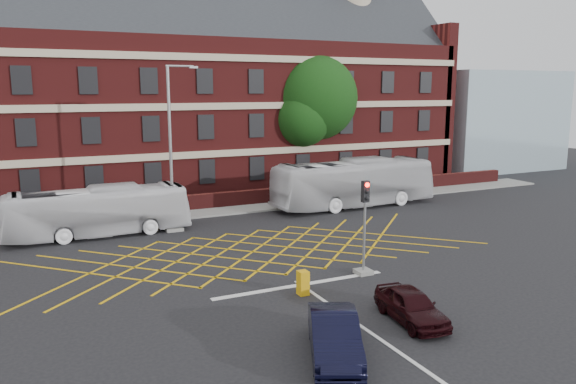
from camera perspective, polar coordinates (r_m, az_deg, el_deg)
name	(u,v)px	position (r m, az deg, el deg)	size (l,w,h in m)	color
ground	(268,262)	(27.32, -2.02, -7.17)	(120.00, 120.00, 0.00)	black
victorian_building	(162,94)	(47.10, -12.71, 9.68)	(51.00, 12.17, 20.40)	#581616
boundary_wall	(193,203)	(39.09, -9.66, -1.08)	(56.00, 0.50, 1.10)	#4A1314
far_pavement	(197,213)	(38.25, -9.22, -2.07)	(60.00, 3.00, 0.12)	slate
glass_block	(484,120)	(63.19, 19.25, 6.91)	(14.00, 10.00, 10.00)	#99B2BF
box_junction_hatching	(253,252)	(29.08, -3.61, -6.07)	(11.50, 0.12, 0.02)	#CC990C
stop_line	(301,285)	(24.31, 1.32, -9.40)	(8.00, 0.30, 0.02)	silver
centre_line	(391,347)	(19.19, 10.43, -15.21)	(0.15, 14.00, 0.02)	silver
bus_left	(98,211)	(33.58, -18.74, -1.88)	(2.38, 10.16, 2.83)	silver
bus_right	(354,183)	(39.94, 6.73, 0.91)	(2.84, 12.14, 3.38)	silver
car_navy	(334,336)	(18.09, 4.73, -14.34)	(1.47, 4.21, 1.39)	black
car_maroon	(411,305)	(20.99, 12.41, -11.20)	(1.44, 3.58, 1.22)	black
deciduous_tree	(314,104)	(46.39, 2.68, 8.91)	(7.36, 6.98, 11.02)	black
traffic_light_near	(364,236)	(25.40, 7.76, -4.48)	(0.70, 0.70, 4.27)	slate
street_lamp	(173,174)	(33.36, -11.65, 1.77)	(2.25, 1.00, 9.59)	slate
utility_cabinet	(303,283)	(23.09, 1.53, -9.21)	(0.41, 0.44, 1.00)	#D49B0C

